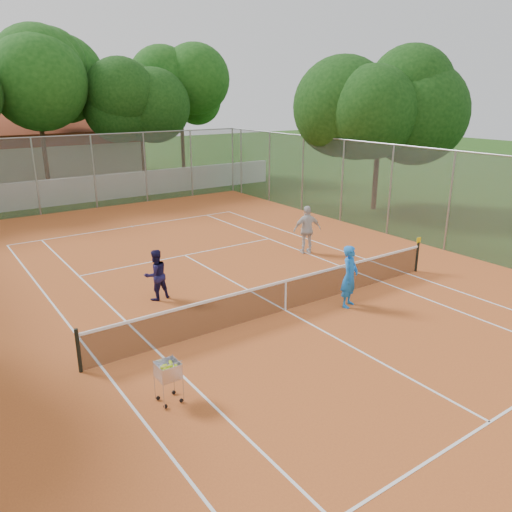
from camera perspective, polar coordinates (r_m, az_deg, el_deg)
ground at (r=14.75m, az=3.36°, el=-6.29°), size 120.00×120.00×0.00m
court_pad at (r=14.74m, az=3.36°, el=-6.26°), size 18.00×34.00×0.02m
court_lines at (r=14.74m, az=3.36°, el=-6.21°), size 10.98×23.78×0.01m
tennis_net at (r=14.55m, az=3.40°, el=-4.46°), size 11.88×0.10×0.98m
perimeter_fence at (r=14.05m, az=3.51°, el=1.17°), size 18.00×34.00×4.00m
boundary_wall at (r=31.13m, az=-18.95°, el=7.22°), size 26.00×0.30×1.50m
clubhouse at (r=40.20m, az=-26.13°, el=10.71°), size 16.40×9.00×4.40m
tropical_trees at (r=33.59m, az=-21.23°, el=15.04°), size 29.00×19.00×10.00m
player_near at (r=14.94m, az=10.66°, el=-2.30°), size 0.81×0.69×1.87m
player_far_left at (r=15.52m, az=-11.37°, el=-2.12°), size 0.83×0.68×1.59m
player_far_right at (r=19.77m, az=5.87°, el=3.01°), size 1.21×0.84×1.91m
ball_hopper at (r=10.61m, az=-9.97°, el=-13.85°), size 0.55×0.55×0.98m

